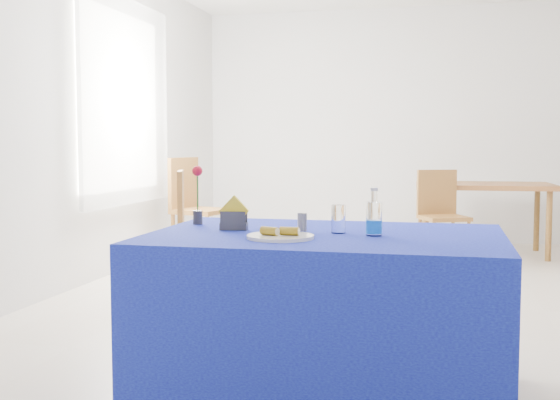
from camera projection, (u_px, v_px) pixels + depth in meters
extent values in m
plane|color=beige|center=(385.00, 303.00, 5.16)|extent=(7.00, 7.00, 0.00)
plane|color=silver|center=(410.00, 125.00, 8.44)|extent=(5.00, 0.00, 5.00)
plane|color=silver|center=(270.00, 45.00, 1.65)|extent=(5.00, 0.00, 5.00)
plane|color=silver|center=(73.00, 115.00, 5.61)|extent=(0.00, 7.00, 7.00)
cube|color=white|center=(121.00, 102.00, 6.37)|extent=(0.04, 1.50, 1.60)
cube|color=white|center=(128.00, 102.00, 6.35)|extent=(0.04, 1.75, 1.85)
cylinder|color=silver|center=(280.00, 237.00, 3.04)|extent=(0.29, 0.29, 0.01)
cylinder|color=white|center=(338.00, 219.00, 3.21)|extent=(0.07, 0.07, 0.13)
cylinder|color=slate|center=(300.00, 222.00, 3.30)|extent=(0.03, 0.03, 0.08)
cylinder|color=slate|center=(304.00, 222.00, 3.29)|extent=(0.03, 0.03, 0.08)
cube|color=#0E0F87|center=(325.00, 315.00, 3.24)|extent=(1.60, 1.10, 0.76)
cylinder|color=white|center=(374.00, 219.00, 3.12)|extent=(0.07, 0.07, 0.15)
cylinder|color=blue|center=(374.00, 227.00, 3.12)|extent=(0.07, 0.07, 0.06)
cylinder|color=silver|center=(374.00, 197.00, 3.11)|extent=(0.03, 0.03, 0.05)
cylinder|color=silver|center=(374.00, 189.00, 3.11)|extent=(0.03, 0.03, 0.01)
cube|color=#35363A|center=(234.00, 226.00, 3.33)|extent=(0.13, 0.06, 0.03)
cube|color=#333337|center=(233.00, 221.00, 3.31)|extent=(0.12, 0.02, 0.09)
cube|color=#3A3A3F|center=(235.00, 220.00, 3.36)|extent=(0.12, 0.02, 0.09)
cube|color=gold|center=(234.00, 211.00, 3.33)|extent=(0.15, 0.02, 0.15)
cylinder|color=#29292E|center=(198.00, 217.00, 3.57)|extent=(0.05, 0.05, 0.07)
cylinder|color=#186121|center=(198.00, 195.00, 3.56)|extent=(0.01, 0.01, 0.22)
sphere|color=red|center=(197.00, 171.00, 3.55)|extent=(0.05, 0.05, 0.05)
cube|color=brown|center=(484.00, 186.00, 7.41)|extent=(1.44, 0.96, 0.05)
cylinder|color=olive|center=(426.00, 223.00, 7.21)|extent=(0.06, 0.06, 0.71)
cylinder|color=brown|center=(549.00, 226.00, 6.98)|extent=(0.06, 0.06, 0.71)
cylinder|color=brown|center=(425.00, 217.00, 7.89)|extent=(0.06, 0.06, 0.71)
cylinder|color=brown|center=(537.00, 219.00, 7.67)|extent=(0.06, 0.06, 0.71)
cylinder|color=brown|center=(434.00, 245.00, 6.63)|extent=(0.04, 0.04, 0.44)
cylinder|color=brown|center=(468.00, 244.00, 6.69)|extent=(0.04, 0.04, 0.44)
cylinder|color=brown|center=(420.00, 240.00, 6.97)|extent=(0.04, 0.04, 0.44)
cylinder|color=brown|center=(453.00, 239.00, 7.03)|extent=(0.04, 0.04, 0.44)
cube|color=brown|center=(444.00, 218.00, 6.81)|extent=(0.54, 0.54, 0.04)
cube|color=brown|center=(437.00, 192.00, 6.97)|extent=(0.39, 0.20, 0.45)
cylinder|color=brown|center=(228.00, 261.00, 5.63)|extent=(0.04, 0.04, 0.46)
cylinder|color=brown|center=(226.00, 254.00, 5.99)|extent=(0.04, 0.04, 0.46)
cylinder|color=brown|center=(182.00, 262.00, 5.59)|extent=(0.04, 0.04, 0.46)
cylinder|color=brown|center=(183.00, 255.00, 5.95)|extent=(0.04, 0.04, 0.46)
cube|color=brown|center=(205.00, 229.00, 5.77)|extent=(0.54, 0.54, 0.04)
cube|color=brown|center=(181.00, 199.00, 5.73)|extent=(0.18, 0.42, 0.47)
cylinder|color=brown|center=(207.00, 242.00, 6.63)|extent=(0.04, 0.04, 0.50)
cylinder|color=brown|center=(229.00, 237.00, 6.98)|extent=(0.04, 0.04, 0.50)
cylinder|color=brown|center=(173.00, 239.00, 6.81)|extent=(0.04, 0.04, 0.50)
cylinder|color=brown|center=(196.00, 234.00, 7.16)|extent=(0.04, 0.04, 0.50)
cube|color=brown|center=(201.00, 211.00, 6.88)|extent=(0.56, 0.56, 0.04)
cube|color=brown|center=(183.00, 183.00, 6.95)|extent=(0.16, 0.46, 0.51)
cylinder|color=gold|center=(270.00, 231.00, 3.02)|extent=(0.09, 0.07, 0.04)
cylinder|color=beige|center=(277.00, 232.00, 3.00)|extent=(0.02, 0.03, 0.03)
cylinder|color=gold|center=(289.00, 231.00, 3.02)|extent=(0.08, 0.04, 0.04)
cylinder|color=beige|center=(299.00, 231.00, 3.01)|extent=(0.01, 0.03, 0.03)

